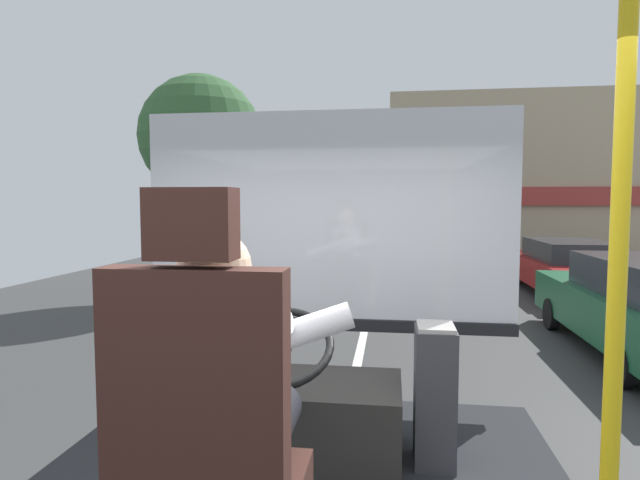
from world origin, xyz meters
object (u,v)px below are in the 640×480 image
at_px(bus_driver, 224,389).
at_px(steering_console, 295,415).
at_px(parked_car_red, 566,266).
at_px(handrail_pole, 615,340).
at_px(driver_seat, 210,468).
at_px(fare_box, 435,394).

height_order(bus_driver, steering_console, bus_driver).
xyz_separation_m(bus_driver, steering_console, (0.00, 1.15, -0.56)).
xyz_separation_m(steering_console, parked_car_red, (4.43, 9.88, -0.35)).
xyz_separation_m(steering_console, handrail_pole, (1.05, -1.26, 0.78)).
relative_size(driver_seat, steering_console, 1.25).
bearing_deg(steering_console, fare_box, 2.46).
relative_size(driver_seat, bus_driver, 1.80).
height_order(driver_seat, fare_box, driver_seat).
distance_m(bus_driver, parked_car_red, 11.92).
bearing_deg(bus_driver, driver_seat, -90.00).
distance_m(bus_driver, handrail_pole, 1.07).
relative_size(handrail_pole, fare_box, 2.77).
xyz_separation_m(driver_seat, parked_car_red, (4.43, 11.16, -0.73)).
bearing_deg(fare_box, steering_console, -177.54).
bearing_deg(driver_seat, fare_box, 61.31).
bearing_deg(fare_box, driver_seat, -118.69).
relative_size(handrail_pole, parked_car_red, 0.45).
height_order(driver_seat, handrail_pole, handrail_pole).
height_order(handrail_pole, fare_box, handrail_pole).
distance_m(driver_seat, steering_console, 1.34).
bearing_deg(bus_driver, handrail_pole, -6.02).
xyz_separation_m(handrail_pole, fare_box, (-0.33, 1.29, -0.64)).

